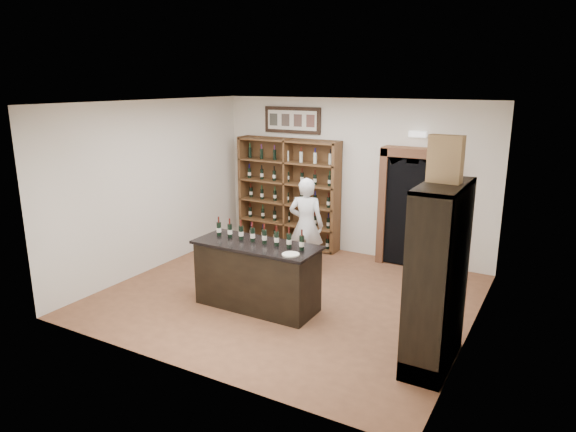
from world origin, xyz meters
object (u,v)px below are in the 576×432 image
(wine_shelf, at_px, (289,192))
(tasting_counter, at_px, (257,276))
(side_cabinet, at_px, (438,305))
(wine_crate, at_px, (445,159))
(shopkeeper, at_px, (306,225))
(counter_bottle_0, at_px, (219,229))

(wine_shelf, bearing_deg, tasting_counter, -69.44)
(side_cabinet, height_order, wine_crate, wine_crate)
(shopkeeper, relative_size, wine_crate, 3.20)
(wine_crate, bearing_deg, wine_shelf, 144.57)
(tasting_counter, relative_size, shopkeeper, 1.11)
(side_cabinet, xyz_separation_m, wine_crate, (-0.06, 0.06, 1.71))
(counter_bottle_0, height_order, shopkeeper, shopkeeper)
(wine_shelf, distance_m, wine_crate, 5.11)
(tasting_counter, bearing_deg, side_cabinet, -6.28)
(counter_bottle_0, relative_size, wine_crate, 0.57)
(wine_shelf, relative_size, side_cabinet, 1.00)
(counter_bottle_0, bearing_deg, side_cabinet, -5.91)
(counter_bottle_0, relative_size, shopkeeper, 0.18)
(wine_shelf, height_order, side_cabinet, same)
(tasting_counter, height_order, side_cabinet, side_cabinet)
(shopkeeper, bearing_deg, tasting_counter, 79.15)
(wine_shelf, bearing_deg, wine_crate, -40.10)
(wine_shelf, relative_size, shopkeeper, 1.30)
(side_cabinet, bearing_deg, wine_crate, 134.04)
(tasting_counter, distance_m, counter_bottle_0, 0.95)
(shopkeeper, xyz_separation_m, wine_crate, (2.73, -1.95, 1.62))
(side_cabinet, xyz_separation_m, shopkeeper, (-2.79, 2.01, 0.09))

